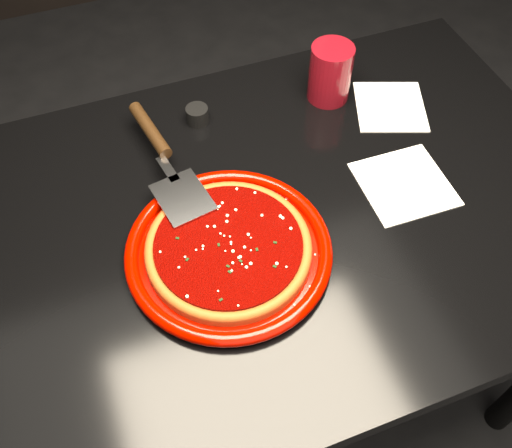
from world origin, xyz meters
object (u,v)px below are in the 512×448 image
at_px(plate, 229,250).
at_px(pizza_server, 166,159).
at_px(cup, 330,73).
at_px(table, 266,312).
at_px(ramekin, 197,115).

relative_size(plate, pizza_server, 0.97).
distance_m(pizza_server, cup, 0.38).
relative_size(plate, cup, 2.90).
distance_m(table, pizza_server, 0.47).
bearing_deg(ramekin, table, -79.60).
height_order(cup, ramekin, cup).
height_order(plate, ramekin, ramekin).
relative_size(pizza_server, ramekin, 8.01).
bearing_deg(cup, ramekin, 175.19).
xyz_separation_m(plate, pizza_server, (-0.05, 0.21, 0.03)).
bearing_deg(plate, pizza_server, 102.75).
xyz_separation_m(pizza_server, cup, (0.37, 0.10, 0.02)).
distance_m(table, ramekin, 0.48).
bearing_deg(ramekin, pizza_server, -128.13).
bearing_deg(pizza_server, ramekin, 42.14).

